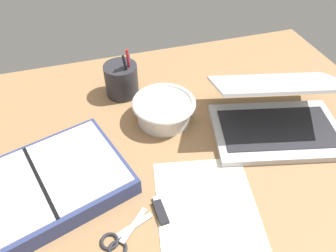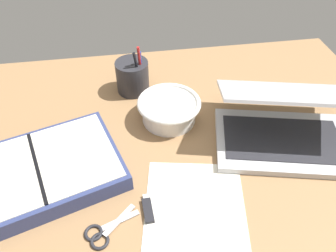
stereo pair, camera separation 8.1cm
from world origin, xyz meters
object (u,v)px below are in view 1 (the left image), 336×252
at_px(planner, 42,187).
at_px(pen_cup, 122,80).
at_px(bowl, 164,109).
at_px(scissors, 118,240).
at_px(laptop, 277,114).

bearing_deg(planner, pen_cup, 34.93).
distance_m(bowl, scissors, 0.38).
height_order(laptop, bowl, laptop).
xyz_separation_m(laptop, scissors, (-0.47, -0.21, -0.04)).
bearing_deg(bowl, scissors, -120.28).
height_order(laptop, planner, laptop).
distance_m(planner, scissors, 0.22).
distance_m(laptop, pen_cup, 0.46).
distance_m(laptop, planner, 0.61).
height_order(bowl, planner, bowl).
relative_size(laptop, bowl, 2.24).
bearing_deg(laptop, planner, -162.87).
relative_size(pen_cup, scissors, 1.36).
relative_size(laptop, planner, 0.92).
xyz_separation_m(bowl, scissors, (-0.19, -0.33, -0.03)).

